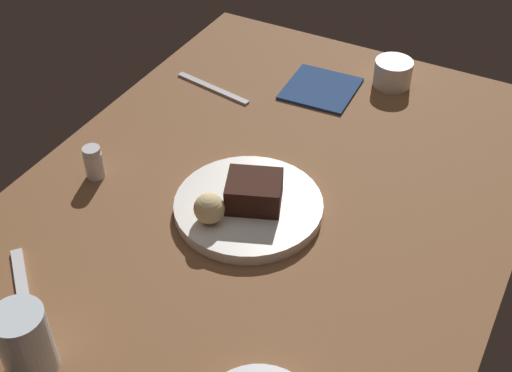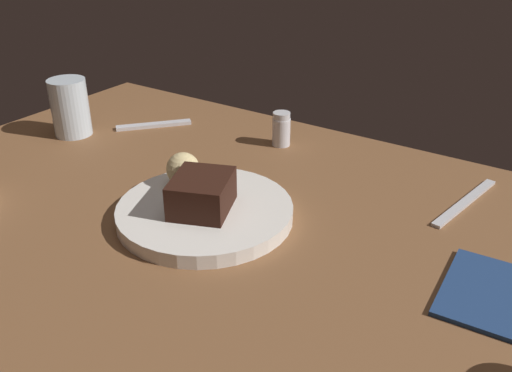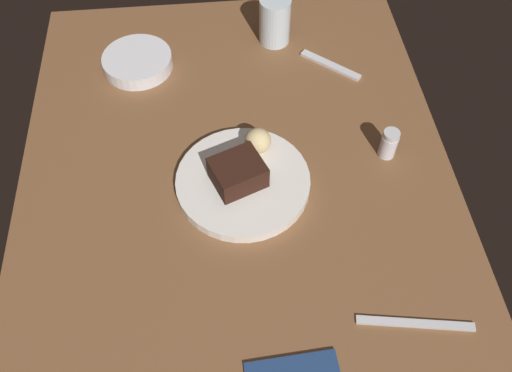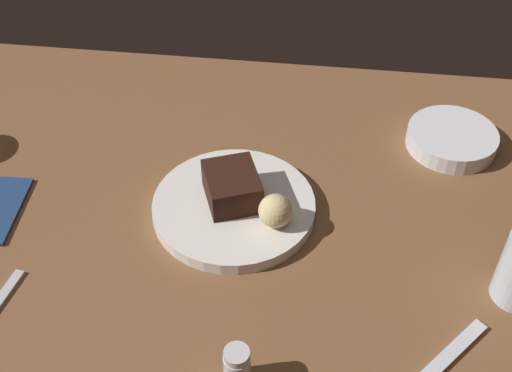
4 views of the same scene
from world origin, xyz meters
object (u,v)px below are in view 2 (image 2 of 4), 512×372
(bread_roll, at_px, (183,169))
(dessert_spoon, at_px, (154,125))
(water_glass, at_px, (70,107))
(chocolate_cake_slice, at_px, (204,192))
(butter_knife, at_px, (465,202))
(salt_shaker, at_px, (281,129))
(folded_napkin, at_px, (510,300))
(dessert_plate, at_px, (205,212))

(bread_roll, xyz_separation_m, dessert_spoon, (-0.24, 0.19, -0.04))
(bread_roll, height_order, water_glass, water_glass)
(chocolate_cake_slice, height_order, bread_roll, bread_roll)
(bread_roll, distance_m, butter_knife, 0.43)
(salt_shaker, relative_size, folded_napkin, 0.43)
(water_glass, distance_m, dessert_spoon, 0.16)
(chocolate_cake_slice, xyz_separation_m, butter_knife, (0.30, 0.26, -0.04))
(dessert_spoon, xyz_separation_m, folded_napkin, (0.72, -0.18, -0.00))
(chocolate_cake_slice, relative_size, water_glass, 0.83)
(dessert_plate, xyz_separation_m, butter_knife, (0.30, 0.25, -0.01))
(butter_knife, distance_m, folded_napkin, 0.23)
(bread_roll, bearing_deg, chocolate_cake_slice, -28.70)
(dessert_plate, bearing_deg, chocolate_cake_slice, -51.39)
(dessert_spoon, distance_m, butter_knife, 0.61)
(salt_shaker, height_order, dessert_spoon, salt_shaker)
(dessert_plate, xyz_separation_m, folded_napkin, (0.41, 0.05, -0.01))
(salt_shaker, xyz_separation_m, water_glass, (-0.37, -0.18, 0.02))
(dessert_spoon, height_order, butter_knife, dessert_spoon)
(chocolate_cake_slice, xyz_separation_m, folded_napkin, (0.41, 0.05, -0.04))
(dessert_plate, distance_m, butter_knife, 0.39)
(dessert_plate, relative_size, salt_shaker, 3.98)
(chocolate_cake_slice, height_order, butter_knife, chocolate_cake_slice)
(water_glass, bearing_deg, salt_shaker, 26.29)
(dessert_plate, distance_m, folded_napkin, 0.41)
(chocolate_cake_slice, relative_size, butter_knife, 0.48)
(dessert_plate, height_order, butter_knife, dessert_plate)
(bread_roll, height_order, butter_knife, bread_roll)
(dessert_spoon, bearing_deg, bread_roll, -86.99)
(salt_shaker, xyz_separation_m, folded_napkin, (0.46, -0.24, -0.03))
(salt_shaker, relative_size, butter_knife, 0.34)
(dessert_spoon, bearing_deg, water_glass, 179.62)
(dessert_plate, height_order, chocolate_cake_slice, chocolate_cake_slice)
(dessert_plate, bearing_deg, salt_shaker, 99.49)
(bread_roll, xyz_separation_m, folded_napkin, (0.48, 0.01, -0.04))
(chocolate_cake_slice, bearing_deg, dessert_spoon, 143.84)
(chocolate_cake_slice, bearing_deg, water_glass, 164.78)
(dessert_plate, xyz_separation_m, bread_roll, (-0.07, 0.04, 0.04))
(dessert_plate, relative_size, butter_knife, 1.34)
(bread_roll, relative_size, butter_knife, 0.27)
(bread_roll, distance_m, water_glass, 0.35)
(bread_roll, xyz_separation_m, salt_shaker, (0.02, 0.25, -0.02))
(salt_shaker, height_order, butter_knife, salt_shaker)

